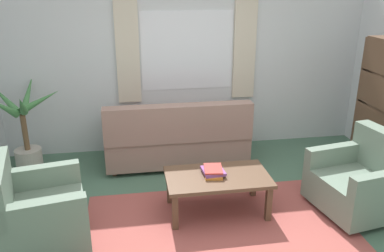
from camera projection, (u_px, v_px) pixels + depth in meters
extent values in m
plane|color=#476B56|center=(219.00, 228.00, 4.07)|extent=(6.24, 6.24, 0.00)
cube|color=silver|center=(186.00, 61.00, 5.71)|extent=(5.32, 0.12, 2.60)
cube|color=white|center=(187.00, 51.00, 5.60)|extent=(1.30, 0.01, 1.10)
cube|color=beige|center=(128.00, 53.00, 5.45)|extent=(0.32, 0.06, 1.40)
cube|color=beige|center=(244.00, 50.00, 5.70)|extent=(0.32, 0.06, 1.40)
cube|color=#9E4C47|center=(219.00, 228.00, 4.07)|extent=(2.72, 1.67, 0.01)
cube|color=gray|center=(176.00, 145.00, 5.49)|extent=(1.90, 0.80, 0.38)
cube|color=gray|center=(179.00, 123.00, 5.04)|extent=(1.90, 0.20, 0.48)
cube|color=gray|center=(238.00, 120.00, 5.51)|extent=(0.16, 0.80, 0.24)
cube|color=gray|center=(111.00, 127.00, 5.25)|extent=(0.16, 0.80, 0.24)
cylinder|color=brown|center=(230.00, 147.00, 5.97)|extent=(0.06, 0.06, 0.06)
cylinder|color=brown|center=(115.00, 154.00, 5.72)|extent=(0.06, 0.06, 0.06)
cylinder|color=brown|center=(241.00, 164.00, 5.41)|extent=(0.06, 0.06, 0.06)
cylinder|color=brown|center=(115.00, 173.00, 5.16)|extent=(0.06, 0.06, 0.06)
cube|color=slate|center=(43.00, 220.00, 3.78)|extent=(0.94, 0.98, 0.36)
cube|color=slate|center=(39.00, 214.00, 3.36)|extent=(0.81, 0.27, 0.22)
cube|color=slate|center=(39.00, 177.00, 4.00)|extent=(0.81, 0.27, 0.22)
cylinder|color=brown|center=(77.00, 214.00, 4.26)|extent=(0.05, 0.05, 0.06)
cylinder|color=brown|center=(12.00, 226.00, 4.05)|extent=(0.05, 0.05, 0.06)
cube|color=slate|center=(356.00, 192.00, 4.29)|extent=(0.93, 0.97, 0.36)
cube|color=slate|center=(337.00, 154.00, 4.51)|extent=(0.81, 0.26, 0.22)
cylinder|color=brown|center=(310.00, 198.00, 4.57)|extent=(0.05, 0.05, 0.06)
cylinder|color=brown|center=(350.00, 231.00, 3.97)|extent=(0.05, 0.05, 0.06)
cylinder|color=brown|center=(355.00, 189.00, 4.77)|extent=(0.05, 0.05, 0.06)
cube|color=brown|center=(218.00, 177.00, 4.22)|extent=(1.10, 0.64, 0.04)
cube|color=brown|center=(175.00, 212.00, 3.98)|extent=(0.06, 0.06, 0.40)
cube|color=brown|center=(268.00, 204.00, 4.13)|extent=(0.06, 0.06, 0.40)
cube|color=brown|center=(170.00, 187.00, 4.46)|extent=(0.06, 0.06, 0.40)
cube|color=brown|center=(253.00, 181.00, 4.61)|extent=(0.06, 0.06, 0.40)
cube|color=orange|center=(214.00, 174.00, 4.23)|extent=(0.22, 0.29, 0.02)
cube|color=#7F478C|center=(213.00, 171.00, 4.23)|extent=(0.24, 0.27, 0.03)
cube|color=#B23833|center=(213.00, 169.00, 4.22)|extent=(0.22, 0.28, 0.02)
cylinder|color=#B7B2A8|center=(29.00, 160.00, 5.27)|extent=(0.34, 0.34, 0.30)
cylinder|color=brown|center=(25.00, 132.00, 5.13)|extent=(0.07, 0.07, 0.48)
cone|color=#47894C|center=(41.00, 100.00, 5.04)|extent=(0.50, 0.13, 0.32)
cone|color=#47894C|center=(28.00, 92.00, 5.26)|extent=(0.15, 0.56, 0.43)
cone|color=#47894C|center=(4.00, 98.00, 5.08)|extent=(0.46, 0.37, 0.41)
cone|color=#47894C|center=(2.00, 107.00, 4.83)|extent=(0.35, 0.35, 0.40)
cone|color=#47894C|center=(22.00, 106.00, 4.74)|extent=(0.22, 0.53, 0.41)
cube|color=brown|center=(367.00, 100.00, 5.44)|extent=(0.30, 0.04, 1.70)
cube|color=brown|center=(377.00, 110.00, 5.00)|extent=(0.02, 0.90, 1.70)
cube|color=brown|center=(377.00, 169.00, 5.32)|extent=(0.30, 0.86, 0.02)
cube|color=brown|center=(382.00, 140.00, 5.17)|extent=(0.30, 0.86, 0.02)
cube|color=#387F4C|center=(381.00, 127.00, 5.18)|extent=(0.28, 0.09, 0.29)
cube|color=gold|center=(376.00, 127.00, 5.28)|extent=(0.23, 0.07, 0.21)
cube|color=#5B8E93|center=(373.00, 122.00, 5.35)|extent=(0.26, 0.07, 0.29)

